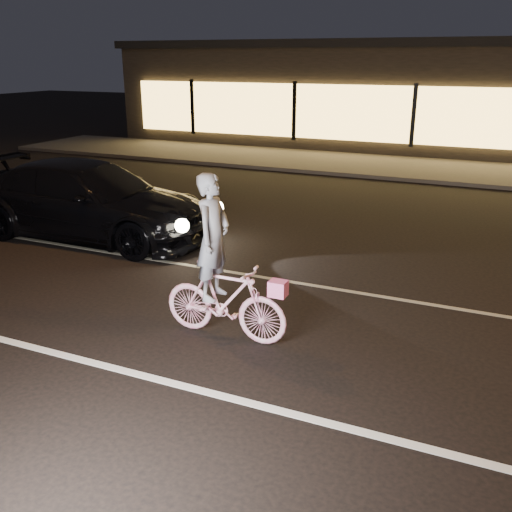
% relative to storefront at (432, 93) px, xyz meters
% --- Properties ---
extents(ground, '(90.00, 90.00, 0.00)m').
position_rel_storefront_xyz_m(ground, '(0.00, -18.97, -2.15)').
color(ground, black).
rests_on(ground, ground).
extents(lane_stripe_near, '(60.00, 0.12, 0.01)m').
position_rel_storefront_xyz_m(lane_stripe_near, '(0.00, -20.47, -2.14)').
color(lane_stripe_near, silver).
rests_on(lane_stripe_near, ground).
extents(lane_stripe_far, '(60.00, 0.10, 0.01)m').
position_rel_storefront_xyz_m(lane_stripe_far, '(0.00, -16.97, -2.14)').
color(lane_stripe_far, gray).
rests_on(lane_stripe_far, ground).
extents(sidewalk, '(30.00, 4.00, 0.12)m').
position_rel_storefront_xyz_m(sidewalk, '(0.00, -5.97, -2.09)').
color(sidewalk, '#383533').
rests_on(sidewalk, ground).
extents(storefront, '(25.40, 8.42, 4.20)m').
position_rel_storefront_xyz_m(storefront, '(0.00, 0.00, 0.00)').
color(storefront, black).
rests_on(storefront, ground).
extents(cyclist, '(1.76, 0.61, 2.22)m').
position_rel_storefront_xyz_m(cyclist, '(0.09, -19.17, -1.36)').
color(cyclist, '#DE4680').
rests_on(cyclist, ground).
extents(sedan, '(5.42, 2.31, 1.55)m').
position_rel_storefront_xyz_m(sedan, '(-4.47, -16.24, -1.37)').
color(sedan, black).
rests_on(sedan, ground).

